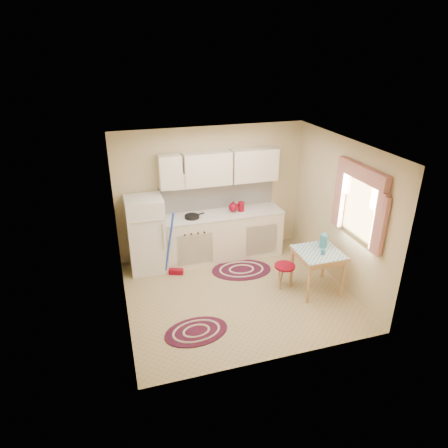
{
  "coord_description": "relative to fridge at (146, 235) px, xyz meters",
  "views": [
    {
      "loc": [
        -1.84,
        -5.32,
        3.85
      ],
      "look_at": [
        -0.15,
        0.25,
        1.19
      ],
      "focal_mm": 32.0,
      "sensor_mm": 36.0,
      "label": 1
    }
  ],
  "objects": [
    {
      "name": "mug",
      "position": [
        2.64,
        -1.62,
        0.07
      ],
      "size": [
        0.08,
        0.08,
        0.1
      ],
      "primitive_type": "cylinder",
      "rotation": [
        0.0,
        0.0,
        -0.13
      ],
      "color": "teal",
      "rests_on": "table"
    },
    {
      "name": "rug_left",
      "position": [
        0.43,
        -2.02,
        -0.69
      ],
      "size": [
        1.01,
        0.73,
        0.02
      ],
      "primitive_type": null,
      "rotation": [
        0.0,
        0.0,
        0.11
      ],
      "color": "#690B0C",
      "rests_on": "ground"
    },
    {
      "name": "rug_center",
      "position": [
        1.63,
        -0.57,
        -0.69
      ],
      "size": [
        1.19,
        0.87,
        0.02
      ],
      "primitive_type": null,
      "rotation": [
        0.0,
        0.0,
        -0.13
      ],
      "color": "#690B0C",
      "rests_on": "ground"
    },
    {
      "name": "fridge",
      "position": [
        0.0,
        0.0,
        0.0
      ],
      "size": [
        0.65,
        0.6,
        1.4
      ],
      "primitive_type": "cube",
      "color": "white",
      "rests_on": "ground"
    },
    {
      "name": "frying_pan",
      "position": [
        0.85,
        0.0,
        0.24
      ],
      "size": [
        0.35,
        0.35,
        0.05
      ],
      "primitive_type": "cylinder",
      "rotation": [
        0.0,
        0.0,
        0.38
      ],
      "color": "black",
      "rests_on": "countertop"
    },
    {
      "name": "red_canister",
      "position": [
        1.82,
        0.05,
        0.3
      ],
      "size": [
        0.13,
        0.13,
        0.16
      ],
      "primitive_type": "cylinder",
      "rotation": [
        0.0,
        0.0,
        -0.2
      ],
      "color": "maroon",
      "rests_on": "countertop"
    },
    {
      "name": "broom",
      "position": [
        0.45,
        -0.35,
        -0.1
      ],
      "size": [
        0.3,
        0.21,
        1.2
      ],
      "primitive_type": null,
      "rotation": [
        0.0,
        0.0,
        -0.34
      ],
      "color": "blue",
      "rests_on": "ground"
    },
    {
      "name": "room_shell",
      "position": [
        1.46,
        -1.01,
        0.9
      ],
      "size": [
        3.64,
        3.6,
        2.52
      ],
      "color": "tan",
      "rests_on": "ground"
    },
    {
      "name": "countertop",
      "position": [
        1.46,
        0.05,
        0.2
      ],
      "size": [
        2.27,
        0.62,
        0.04
      ],
      "primitive_type": "cube",
      "color": "silver",
      "rests_on": "base_cabinets"
    },
    {
      "name": "coffee_pot",
      "position": [
        2.77,
        -1.4,
        0.17
      ],
      "size": [
        0.16,
        0.14,
        0.31
      ],
      "primitive_type": null,
      "rotation": [
        0.0,
        0.0,
        0.05
      ],
      "color": "teal",
      "rests_on": "table"
    },
    {
      "name": "red_kettle",
      "position": [
        1.66,
        0.05,
        0.32
      ],
      "size": [
        0.25,
        0.23,
        0.2
      ],
      "primitive_type": null,
      "rotation": [
        0.0,
        0.0,
        0.35
      ],
      "color": "maroon",
      "rests_on": "countertop"
    },
    {
      "name": "stool",
      "position": [
        2.15,
        -1.29,
        -0.49
      ],
      "size": [
        0.39,
        0.39,
        0.42
      ],
      "primitive_type": "cylinder",
      "rotation": [
        0.0,
        0.0,
        -0.13
      ],
      "color": "maroon",
      "rests_on": "ground"
    },
    {
      "name": "base_cabinets",
      "position": [
        1.46,
        0.05,
        -0.26
      ],
      "size": [
        2.25,
        0.6,
        0.88
      ],
      "primitive_type": "cube",
      "color": "white",
      "rests_on": "ground"
    },
    {
      "name": "table",
      "position": [
        2.63,
        -1.52,
        -0.34
      ],
      "size": [
        0.72,
        0.72,
        0.72
      ],
      "primitive_type": "cube",
      "color": "tan",
      "rests_on": "ground"
    }
  ]
}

